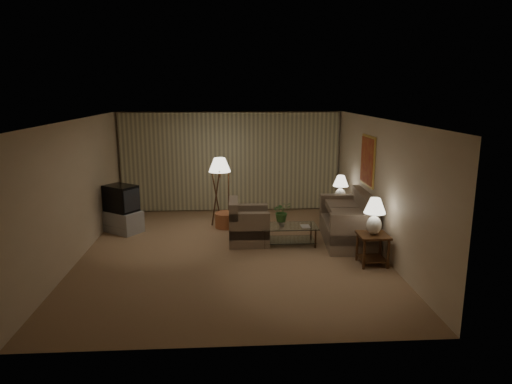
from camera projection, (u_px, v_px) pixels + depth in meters
ground at (232, 253)px, 9.32m from camera, size 7.00×7.00×0.00m
room_shell at (232, 157)px, 10.41m from camera, size 6.04×7.02×2.72m
sofa at (347, 223)px, 9.91m from camera, size 2.08×1.29×0.85m
armchair at (249, 226)px, 9.87m from camera, size 0.93×0.88×0.76m
side_table_near at (373, 244)px, 8.61m from camera, size 0.56×0.56×0.60m
side_table_far at (340, 209)px, 11.14m from camera, size 0.56×0.47×0.60m
table_lamp_near at (375, 213)px, 8.48m from camera, size 0.41×0.41×0.70m
table_lamp_far at (341, 186)px, 11.02m from camera, size 0.37×0.37×0.64m
coffee_table at (289, 232)px, 9.77m from camera, size 1.21×0.66×0.41m
tv_cabinet at (122, 221)px, 10.67m from camera, size 1.42×1.40×0.50m
crt_tv at (121, 198)px, 10.55m from camera, size 1.19×1.18×0.61m
floor_lamp at (220, 190)px, 11.15m from camera, size 0.54×0.54×1.65m
ottoman at (226, 220)px, 11.02m from camera, size 0.56×0.56×0.36m
vase at (282, 223)px, 9.72m from camera, size 0.17×0.17×0.14m
flowers at (282, 210)px, 9.65m from camera, size 0.43×0.39×0.43m
book at (301, 227)px, 9.66m from camera, size 0.19×0.25×0.02m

